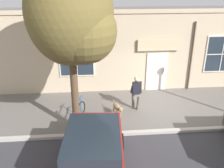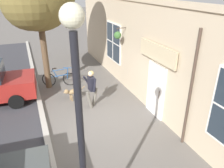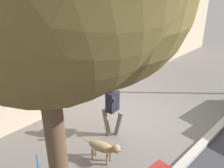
# 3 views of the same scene
# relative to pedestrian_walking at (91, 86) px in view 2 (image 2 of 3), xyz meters

# --- Properties ---
(ground_plane) EXTENTS (90.00, 90.00, 0.00)m
(ground_plane) POSITION_rel_pedestrian_walking_xyz_m (0.06, 1.01, -0.97)
(ground_plane) COLOR #66605B
(storefront_facade) EXTENTS (0.95, 18.00, 4.28)m
(storefront_facade) POSITION_rel_pedestrian_walking_xyz_m (-2.28, 1.02, 1.18)
(storefront_facade) COLOR #C6B293
(storefront_facade) RESTS_ON ground_plane
(pedestrian_walking) EXTENTS (0.59, 0.55, 1.63)m
(pedestrian_walking) POSITION_rel_pedestrian_walking_xyz_m (0.00, 0.00, 0.00)
(pedestrian_walking) COLOR #6B665B
(pedestrian_walking) RESTS_ON ground_plane
(dog_on_leash) EXTENTS (1.07, 0.44, 0.62)m
(dog_on_leash) POSITION_rel_pedestrian_walking_xyz_m (0.57, -0.91, -0.57)
(dog_on_leash) COLOR #997A51
(dog_on_leash) RESTS_ON ground_plane
(leaning_bicycle) EXTENTS (1.64, 0.67, 1.00)m
(leaning_bicycle) POSITION_rel_pedestrian_walking_xyz_m (0.91, -2.69, -0.59)
(leaning_bicycle) COLOR black
(leaning_bicycle) RESTS_ON ground_plane
(street_lamp) EXTENTS (0.32, 0.32, 4.55)m
(street_lamp) POSITION_rel_pedestrian_walking_xyz_m (1.67, 5.07, 2.03)
(street_lamp) COLOR black
(street_lamp) RESTS_ON ground_plane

